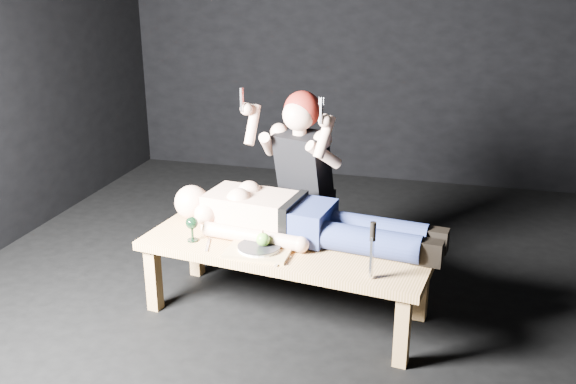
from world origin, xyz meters
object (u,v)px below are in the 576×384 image
object	(u,v)px
goblet	(192,229)
carving_knife	(372,251)
kneeling_woman	(310,182)
serving_tray	(259,251)
lying_man	(303,215)
table	(286,279)

from	to	relation	value
goblet	carving_knife	bearing A→B (deg)	-10.64
kneeling_woman	serving_tray	distance (m)	0.75
lying_man	carving_knife	size ratio (longest dim) A/B	5.62
lying_man	serving_tray	xyz separation A→B (m)	(-0.18, -0.27, -0.13)
table	lying_man	bearing A→B (deg)	68.39
goblet	lying_man	bearing A→B (deg)	19.86
table	carving_knife	bearing A→B (deg)	-21.45
kneeling_woman	goblet	size ratio (longest dim) A/B	8.68
table	kneeling_woman	xyz separation A→B (m)	(0.01, 0.57, 0.41)
table	lying_man	size ratio (longest dim) A/B	0.96
table	carving_knife	size ratio (longest dim) A/B	5.39
lying_man	goblet	bearing A→B (deg)	-152.60
kneeling_woman	serving_tray	world-z (taller)	kneeling_woman
lying_man	carving_knife	distance (m)	0.62
table	kneeling_woman	bearing A→B (deg)	96.91
lying_man	kneeling_woman	size ratio (longest dim) A/B	1.35
carving_knife	table	bearing A→B (deg)	158.55
kneeling_woman	table	bearing A→B (deg)	-71.16
table	carving_knife	world-z (taller)	carving_knife
kneeling_woman	serving_tray	size ratio (longest dim) A/B	3.62
goblet	carving_knife	world-z (taller)	carving_knife
goblet	carving_knife	distance (m)	1.08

